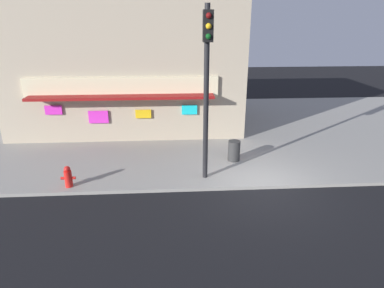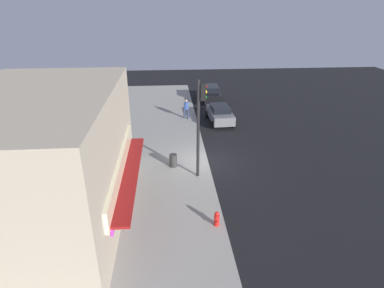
% 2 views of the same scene
% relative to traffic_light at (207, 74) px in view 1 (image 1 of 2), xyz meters
% --- Properties ---
extents(ground_plane, '(63.71, 63.71, 0.00)m').
position_rel_traffic_light_xyz_m(ground_plane, '(1.96, -0.78, -3.90)').
color(ground_plane, black).
extents(sidewalk, '(42.47, 13.58, 0.12)m').
position_rel_traffic_light_xyz_m(sidewalk, '(1.96, 6.01, -3.84)').
color(sidewalk, gray).
rests_on(sidewalk, ground_plane).
extents(corner_building, '(11.45, 7.90, 6.27)m').
position_rel_traffic_light_xyz_m(corner_building, '(-3.39, 7.70, -0.65)').
color(corner_building, tan).
rests_on(corner_building, sidewalk).
extents(traffic_light, '(0.32, 0.58, 5.96)m').
position_rel_traffic_light_xyz_m(traffic_light, '(0.00, 0.00, 0.00)').
color(traffic_light, black).
rests_on(traffic_light, sidewalk).
extents(fire_hydrant, '(0.50, 0.26, 0.77)m').
position_rel_traffic_light_xyz_m(fire_hydrant, '(-4.81, -0.36, -3.41)').
color(fire_hydrant, red).
rests_on(fire_hydrant, sidewalk).
extents(trash_can, '(0.50, 0.50, 0.84)m').
position_rel_traffic_light_xyz_m(trash_can, '(1.34, 1.57, -3.36)').
color(trash_can, '#2D2D2D').
rests_on(trash_can, sidewalk).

